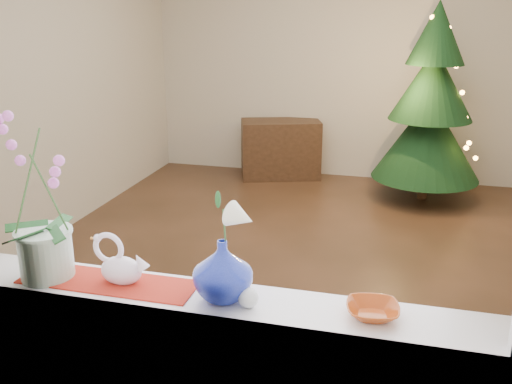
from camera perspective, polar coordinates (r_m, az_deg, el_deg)
ground at (r=4.63m, az=5.00°, el=-6.78°), size 5.00×5.00×0.00m
wall_back at (r=6.71m, az=9.15°, el=12.80°), size 4.50×0.10×2.70m
wall_front at (r=1.88m, az=-7.33°, el=-0.35°), size 4.50×0.10×2.70m
wall_left at (r=5.11m, az=-20.66°, el=10.32°), size 0.10×5.00×2.70m
windowsill at (r=2.17m, az=-5.55°, el=-10.65°), size 2.20×0.26×0.04m
window_frame at (r=1.82m, az=-7.41°, el=10.43°), size 2.22×0.06×1.60m
runner at (r=2.30m, az=-14.58°, el=-8.70°), size 0.70×0.20×0.01m
orchid_pot at (r=2.30m, az=-20.88°, el=-0.63°), size 0.29×0.29×0.65m
swan at (r=2.25m, az=-13.39°, el=-6.65°), size 0.24×0.15×0.19m
blue_vase at (r=2.07m, az=-3.36°, el=-7.37°), size 0.33×0.33×0.26m
lily at (r=1.98m, az=-3.48°, el=-1.35°), size 0.15×0.08×0.20m
paperweight at (r=2.05m, az=-0.78°, el=-10.53°), size 0.09×0.09×0.07m
amber_dish at (r=2.04m, az=11.58°, el=-11.63°), size 0.17×0.17×0.04m
xmas_tree at (r=6.08m, az=17.07°, el=8.42°), size 1.19×1.19×2.01m
side_table at (r=6.74m, az=2.47°, el=4.31°), size 1.00×0.72×0.68m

